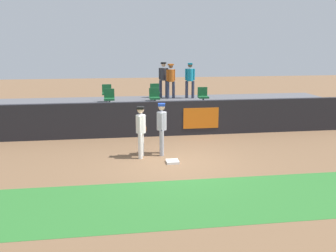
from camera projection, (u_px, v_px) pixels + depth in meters
ground_plane at (176, 163)px, 11.94m from camera, size 60.00×60.00×0.00m
grass_foreground_strip at (196, 200)px, 9.11m from camera, size 18.00×2.80×0.01m
first_base at (172, 162)px, 11.95m from camera, size 0.40×0.40×0.08m
player_fielder_home at (141, 128)px, 12.34m from camera, size 0.42×0.52×1.74m
player_runner_visitor at (162, 125)px, 12.65m from camera, size 0.38×0.50×1.79m
field_wall at (162, 119)px, 15.31m from camera, size 18.00×0.26×1.45m
bleacher_platform at (155, 113)px, 17.84m from camera, size 18.00×4.80×0.98m
seat_front_left at (109, 97)px, 16.24m from camera, size 0.46×0.44×0.84m
seat_back_center at (155, 91)px, 18.28m from camera, size 0.45×0.44×0.84m
seat_front_center at (154, 96)px, 16.52m from camera, size 0.45×0.44×0.84m
seat_front_right at (203, 95)px, 16.83m from camera, size 0.44×0.44×0.84m
seat_back_left at (107, 92)px, 17.95m from camera, size 0.45×0.44×0.84m
spectator_hooded at (164, 77)px, 19.22m from camera, size 0.49×0.45×1.84m
spectator_capped at (171, 78)px, 18.92m from camera, size 0.48×0.42×1.77m
spectator_casual at (190, 78)px, 19.01m from camera, size 0.50×0.40×1.81m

